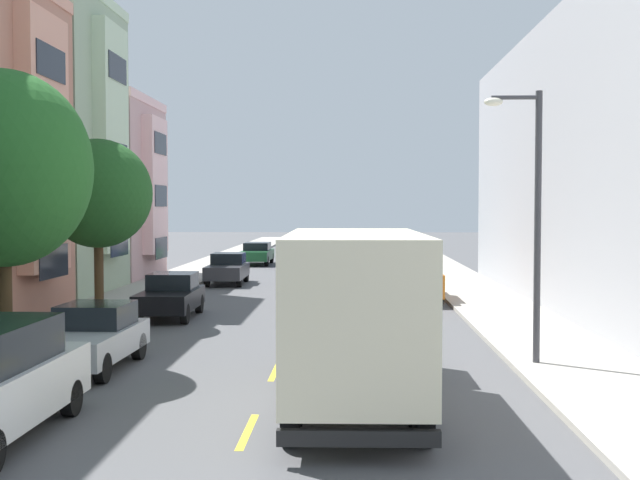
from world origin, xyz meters
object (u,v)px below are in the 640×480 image
at_px(street_lamp, 531,205).
at_px(parked_hatchback_charcoal, 227,269).
at_px(parked_sedan_forest, 257,253).
at_px(parked_suv_orange, 414,276).
at_px(parked_pickup_teal, 399,260).
at_px(parked_pickup_champagne, 388,249).
at_px(street_tree_second, 4,169).
at_px(delivery_box_truck, 354,306).
at_px(parked_hatchback_black, 171,296).
at_px(moving_navy_sedan, 294,255).
at_px(street_tree_third, 98,194).
at_px(parked_hatchback_silver, 91,337).

xyz_separation_m(street_lamp, parked_hatchback_charcoal, (-10.21, 20.05, -3.09)).
height_order(parked_sedan_forest, parked_suv_orange, parked_suv_orange).
bearing_deg(parked_pickup_teal, street_lamp, -86.55).
height_order(street_lamp, parked_suv_orange, street_lamp).
distance_m(parked_pickup_champagne, parked_pickup_teal, 10.75).
distance_m(street_tree_second, parked_pickup_teal, 28.31).
bearing_deg(delivery_box_truck, parked_suv_orange, 81.78).
distance_m(street_lamp, parked_hatchback_charcoal, 22.71).
bearing_deg(delivery_box_truck, parked_sedan_forest, 99.50).
bearing_deg(delivery_box_truck, parked_pickup_champagne, 86.41).
relative_size(parked_sedan_forest, parked_suv_orange, 0.94).
bearing_deg(street_lamp, parked_suv_orange, 97.12).
bearing_deg(parked_hatchback_black, moving_navy_sedan, 83.61).
bearing_deg(parked_sedan_forest, parked_suv_orange, -66.41).
distance_m(parked_pickup_champagne, moving_navy_sedan, 7.81).
height_order(street_tree_third, parked_pickup_teal, street_tree_third).
bearing_deg(parked_suv_orange, street_tree_second, -127.81).
distance_m(parked_sedan_forest, moving_navy_sedan, 3.05).
xyz_separation_m(street_lamp, delivery_box_truck, (-4.14, -3.63, -1.94)).
height_order(street_tree_third, parked_hatchback_silver, street_tree_third).
relative_size(parked_hatchback_charcoal, parked_pickup_teal, 0.76).
height_order(street_tree_second, parked_suv_orange, street_tree_second).
xyz_separation_m(parked_sedan_forest, parked_pickup_champagne, (8.65, 3.19, 0.08)).
bearing_deg(parked_hatchback_black, street_tree_third, -143.39).
distance_m(street_tree_third, moving_navy_sedan, 25.38).
relative_size(street_tree_second, parked_sedan_forest, 1.52).
bearing_deg(parked_pickup_teal, parked_hatchback_black, -116.89).
bearing_deg(parked_pickup_teal, street_tree_third, -119.82).
distance_m(parked_hatchback_silver, parked_hatchback_black, 8.71).
relative_size(delivery_box_truck, parked_hatchback_charcoal, 2.02).
distance_m(parked_hatchback_charcoal, parked_pickup_champagne, 18.38).
xyz_separation_m(street_tree_second, parked_hatchback_charcoal, (2.13, 20.39, -3.93)).
height_order(street_tree_second, street_tree_third, street_tree_second).
height_order(parked_hatchback_charcoal, parked_pickup_champagne, parked_pickup_champagne).
relative_size(street_tree_second, parked_hatchback_silver, 1.70).
xyz_separation_m(street_tree_second, parked_hatchback_silver, (2.08, -0.17, -3.93)).
bearing_deg(parked_pickup_champagne, parked_pickup_teal, -89.52).
xyz_separation_m(delivery_box_truck, parked_sedan_forest, (-6.15, 36.75, -1.15)).
distance_m(street_tree_second, delivery_box_truck, 9.27).
height_order(parked_suv_orange, parked_pickup_teal, parked_suv_orange).
height_order(delivery_box_truck, parked_hatchback_charcoal, delivery_box_truck).
bearing_deg(street_lamp, moving_navy_sedan, 103.83).
height_order(street_tree_third, street_lamp, street_lamp).
distance_m(delivery_box_truck, parked_hatchback_charcoal, 24.47).
xyz_separation_m(parked_suv_orange, parked_pickup_champagne, (0.04, 22.90, -0.16)).
bearing_deg(parked_sedan_forest, street_tree_third, -94.45).
bearing_deg(parked_pickup_champagne, parked_hatchback_silver, -103.19).
distance_m(street_lamp, moving_navy_sedan, 32.53).
distance_m(street_lamp, parked_hatchback_black, 13.56).
xyz_separation_m(street_lamp, parked_hatchback_silver, (-10.26, -0.51, -3.09)).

